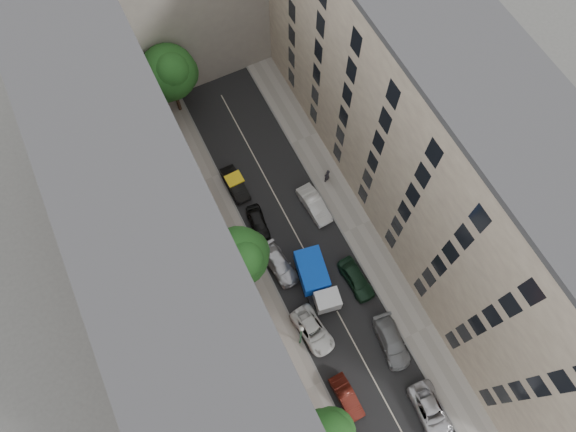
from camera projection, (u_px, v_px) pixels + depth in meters
ground at (305, 251)px, 47.84m from camera, size 120.00×120.00×0.00m
road_surface at (305, 251)px, 47.83m from camera, size 8.00×44.00×0.02m
sidewalk_left at (251, 276)px, 46.79m from camera, size 3.00×44.00×0.15m
sidewalk_right at (356, 227)px, 48.74m from camera, size 3.00×44.00×0.15m
building_left at (173, 268)px, 36.73m from camera, size 8.00×44.00×20.00m
building_right at (432, 151)px, 40.62m from camera, size 8.00×44.00×20.00m
tarp_truck at (316, 280)px, 45.23m from camera, size 3.19×6.03×2.63m
car_left_1 at (347, 397)px, 42.07m from camera, size 1.50×3.94×1.28m
car_left_2 at (313, 330)px, 44.25m from camera, size 2.66×4.87×1.29m
car_left_3 at (279, 264)px, 46.62m from camera, size 2.46×4.82×1.34m
car_left_4 at (258, 223)px, 48.30m from camera, size 1.98×3.95×1.29m
car_left_5 at (235, 184)px, 49.91m from camera, size 1.59×4.17×1.36m
car_right_0 at (431, 411)px, 41.60m from camera, size 2.61×5.02×1.35m
car_right_1 at (392, 342)px, 43.81m from camera, size 2.56×5.04×1.40m
car_right_2 at (356, 279)px, 45.99m from camera, size 1.97×4.46×1.49m
car_right_3 at (314, 205)px, 48.95m from camera, size 1.89×4.56×1.47m
tree_mid at (240, 258)px, 41.17m from camera, size 5.23×4.95×8.82m
tree_far at (170, 74)px, 48.84m from camera, size 5.64×5.41×8.66m
lamp_post at (301, 334)px, 40.92m from camera, size 0.36×0.36×5.99m
pedestrian at (327, 176)px, 49.78m from camera, size 0.83×0.71×1.92m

